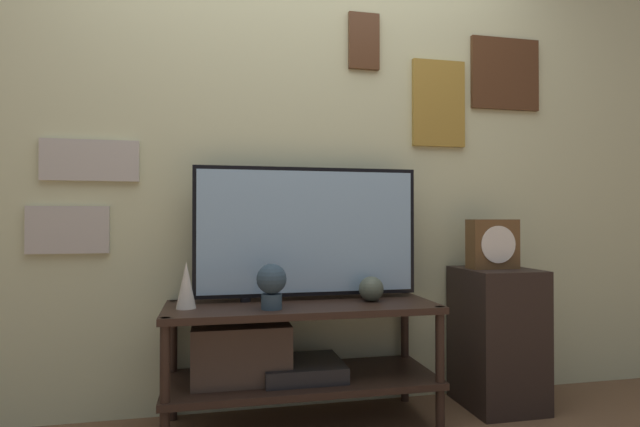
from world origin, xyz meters
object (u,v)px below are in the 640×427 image
Objects in this scene: television at (308,232)px; vase_slim_bronze at (186,285)px; vase_round_glass at (371,289)px; mantel_clock at (493,244)px; decorative_bust at (272,283)px.

television reaches higher than vase_slim_bronze.
vase_round_glass is 0.47× the size of mantel_clock.
television is 4.30× the size of mantel_clock.
television is 0.94m from mantel_clock.
decorative_bust is (-0.20, -0.21, -0.21)m from television.
mantel_clock reaches higher than decorative_bust.
decorative_bust is at bearing -167.48° from vase_round_glass.
television reaches higher than decorative_bust.
vase_slim_bronze is at bearing 164.97° from decorative_bust.
vase_round_glass is (0.84, 0.01, -0.04)m from vase_slim_bronze.
television is 0.40m from vase_round_glass.
mantel_clock is at bearing -3.56° from television.
mantel_clock is (0.66, 0.05, 0.20)m from vase_round_glass.
vase_round_glass is at bearing 12.52° from decorative_bust.
vase_round_glass is (0.28, -0.11, -0.27)m from television.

